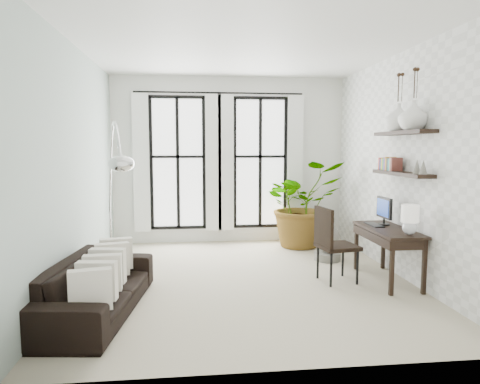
{
  "coord_description": "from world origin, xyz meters",
  "views": [
    {
      "loc": [
        -0.71,
        -5.83,
        1.86
      ],
      "look_at": [
        -0.04,
        0.3,
        1.21
      ],
      "focal_mm": 32.0,
      "sensor_mm": 36.0,
      "label": 1
    }
  ],
  "objects": [
    {
      "name": "vase_a",
      "position": [
        2.11,
        -0.55,
        2.27
      ],
      "size": [
        0.37,
        0.37,
        0.38
      ],
      "primitive_type": "imported",
      "color": "white",
      "rests_on": "shelf_upper"
    },
    {
      "name": "arc_lamp",
      "position": [
        -1.7,
        -0.32,
        1.69
      ],
      "size": [
        0.71,
        1.66,
        2.17
      ],
      "color": "silver",
      "rests_on": "floor"
    },
    {
      "name": "windows",
      "position": [
        -0.2,
        2.43,
        1.56
      ],
      "size": [
        3.26,
        0.13,
        2.65
      ],
      "color": "white",
      "rests_on": "wall_back"
    },
    {
      "name": "vase_b",
      "position": [
        2.11,
        -0.15,
        2.27
      ],
      "size": [
        0.37,
        0.37,
        0.38
      ],
      "primitive_type": "imported",
      "color": "white",
      "rests_on": "shelf_upper"
    },
    {
      "name": "throw_pillows",
      "position": [
        -1.7,
        -1.04,
        0.5
      ],
      "size": [
        0.4,
        1.52,
        0.4
      ],
      "color": "silver",
      "rests_on": "sofa"
    },
    {
      "name": "wall_left",
      "position": [
        -2.25,
        0.0,
        1.6
      ],
      "size": [
        0.0,
        5.0,
        5.0
      ],
      "primitive_type": "plane",
      "rotation": [
        1.57,
        0.0,
        1.57
      ],
      "color": "#A7BAB1",
      "rests_on": "floor"
    },
    {
      "name": "floor",
      "position": [
        0.0,
        0.0,
        0.0
      ],
      "size": [
        5.0,
        5.0,
        0.0
      ],
      "primitive_type": "plane",
      "color": "#BAB294",
      "rests_on": "ground"
    },
    {
      "name": "wall_shelves",
      "position": [
        2.11,
        -0.26,
        1.73
      ],
      "size": [
        0.25,
        1.3,
        0.6
      ],
      "color": "black",
      "rests_on": "wall_right"
    },
    {
      "name": "ceiling",
      "position": [
        0.0,
        0.0,
        3.2
      ],
      "size": [
        5.0,
        5.0,
        0.0
      ],
      "primitive_type": "plane",
      "color": "white",
      "rests_on": "wall_back"
    },
    {
      "name": "desk_chair",
      "position": [
        1.17,
        -0.25,
        0.59
      ],
      "size": [
        0.57,
        0.57,
        1.04
      ],
      "rotation": [
        0.0,
        0.0,
        0.17
      ],
      "color": "black",
      "rests_on": "floor"
    },
    {
      "name": "desk",
      "position": [
        1.95,
        -0.35,
        0.7
      ],
      "size": [
        0.53,
        1.26,
        1.14
      ],
      "color": "black",
      "rests_on": "floor"
    },
    {
      "name": "buddha",
      "position": [
        1.48,
        0.87,
        0.33
      ],
      "size": [
        0.43,
        0.43,
        0.78
      ],
      "color": "gray",
      "rests_on": "floor"
    },
    {
      "name": "sofa",
      "position": [
        -1.8,
        -1.04,
        0.3
      ],
      "size": [
        1.07,
        2.17,
        0.61
      ],
      "primitive_type": "imported",
      "rotation": [
        0.0,
        0.0,
        1.45
      ],
      "color": "black",
      "rests_on": "floor"
    },
    {
      "name": "wall_back",
      "position": [
        0.0,
        2.5,
        1.6
      ],
      "size": [
        4.5,
        0.0,
        4.5
      ],
      "primitive_type": "plane",
      "rotation": [
        1.57,
        0.0,
        0.0
      ],
      "color": "white",
      "rests_on": "floor"
    },
    {
      "name": "wall_right",
      "position": [
        2.25,
        0.0,
        1.6
      ],
      "size": [
        0.0,
        5.0,
        5.0
      ],
      "primitive_type": "plane",
      "rotation": [
        1.57,
        0.0,
        -1.57
      ],
      "color": "white",
      "rests_on": "floor"
    },
    {
      "name": "plant",
      "position": [
        1.3,
        1.9,
        0.81
      ],
      "size": [
        1.69,
        1.54,
        1.61
      ],
      "primitive_type": "imported",
      "rotation": [
        0.0,
        0.0,
        0.22
      ],
      "color": "#2D7228",
      "rests_on": "floor"
    }
  ]
}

